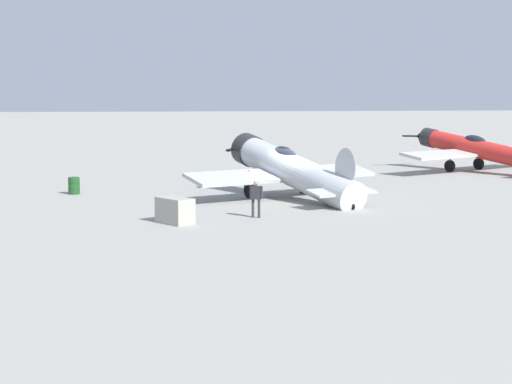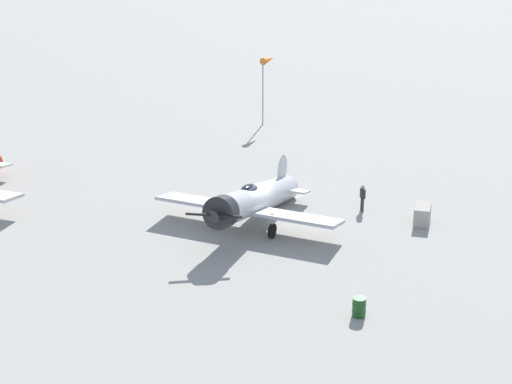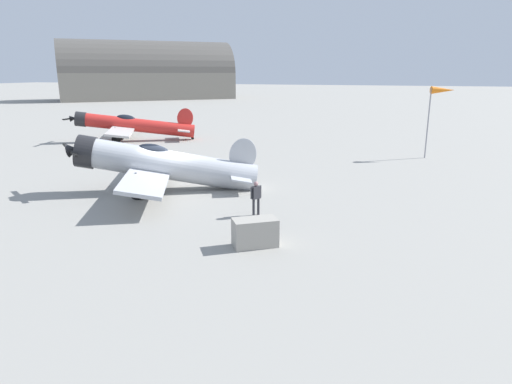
{
  "view_description": "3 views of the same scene",
  "coord_description": "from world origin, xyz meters",
  "px_view_note": "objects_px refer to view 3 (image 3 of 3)",
  "views": [
    {
      "loc": [
        40.17,
        -7.73,
        5.28
      ],
      "look_at": [
        5.74,
        -2.83,
        1.1
      ],
      "focal_mm": 57.9,
      "sensor_mm": 36.0,
      "label": 1
    },
    {
      "loc": [
        -28.97,
        -32.83,
        18.27
      ],
      "look_at": [
        -0.0,
        0.0,
        1.8
      ],
      "focal_mm": 59.06,
      "sensor_mm": 36.0,
      "label": 2
    },
    {
      "loc": [
        11.77,
        -21.2,
        6.31
      ],
      "look_at": [
        5.74,
        -2.83,
        1.1
      ],
      "focal_mm": 31.46,
      "sensor_mm": 36.0,
      "label": 3
    }
  ],
  "objects_px": {
    "airplane_mid_apron": "(132,125)",
    "windsock_mast": "(442,93)",
    "equipment_crate": "(255,232)",
    "airplane_foreground": "(162,165)",
    "ground_crew_mechanic": "(256,195)"
  },
  "relations": [
    {
      "from": "airplane_mid_apron",
      "to": "windsock_mast",
      "type": "xyz_separation_m",
      "value": [
        26.46,
        -0.21,
        3.29
      ]
    },
    {
      "from": "equipment_crate",
      "to": "airplane_mid_apron",
      "type": "bearing_deg",
      "value": 131.93
    },
    {
      "from": "airplane_foreground",
      "to": "equipment_crate",
      "type": "height_order",
      "value": "airplane_foreground"
    },
    {
      "from": "airplane_foreground",
      "to": "windsock_mast",
      "type": "relative_size",
      "value": 1.99
    },
    {
      "from": "equipment_crate",
      "to": "airplane_foreground",
      "type": "bearing_deg",
      "value": 140.11
    },
    {
      "from": "airplane_foreground",
      "to": "windsock_mast",
      "type": "height_order",
      "value": "windsock_mast"
    },
    {
      "from": "windsock_mast",
      "to": "equipment_crate",
      "type": "bearing_deg",
      "value": -109.3
    },
    {
      "from": "airplane_foreground",
      "to": "airplane_mid_apron",
      "type": "relative_size",
      "value": 0.9
    },
    {
      "from": "airplane_mid_apron",
      "to": "equipment_crate",
      "type": "distance_m",
      "value": 28.59
    },
    {
      "from": "ground_crew_mechanic",
      "to": "equipment_crate",
      "type": "xyz_separation_m",
      "value": [
        1.11,
        -3.49,
        -0.43
      ]
    },
    {
      "from": "airplane_foreground",
      "to": "airplane_mid_apron",
      "type": "distance_m",
      "value": 19.19
    },
    {
      "from": "airplane_foreground",
      "to": "airplane_mid_apron",
      "type": "height_order",
      "value": "airplane_foreground"
    },
    {
      "from": "airplane_mid_apron",
      "to": "windsock_mast",
      "type": "relative_size",
      "value": 2.2
    },
    {
      "from": "airplane_foreground",
      "to": "ground_crew_mechanic",
      "type": "distance_m",
      "value": 6.74
    },
    {
      "from": "airplane_mid_apron",
      "to": "ground_crew_mechanic",
      "type": "distance_m",
      "value": 25.28
    }
  ]
}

